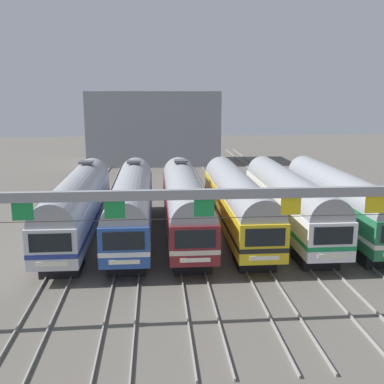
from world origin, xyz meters
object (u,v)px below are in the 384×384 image
at_px(commuter_train_blue, 132,202).
at_px(commuter_train_maroon, 185,201).
at_px(commuter_train_green, 339,198).
at_px(catenary_gantry, 248,213).
at_px(commuter_train_yellow, 237,200).
at_px(commuter_train_white, 288,199).
at_px(commuter_train_silver, 78,203).

height_order(commuter_train_blue, commuter_train_maroon, same).
height_order(commuter_train_green, catenary_gantry, catenary_gantry).
bearing_deg(commuter_train_blue, commuter_train_yellow, -0.03).
distance_m(commuter_train_blue, commuter_train_maroon, 3.92).
bearing_deg(catenary_gantry, commuter_train_white, 66.44).
bearing_deg(catenary_gantry, commuter_train_blue, 113.56).
relative_size(commuter_train_blue, catenary_gantry, 0.73).
height_order(commuter_train_maroon, catenary_gantry, catenary_gantry).
height_order(commuter_train_blue, commuter_train_white, commuter_train_blue).
height_order(commuter_train_white, catenary_gantry, catenary_gantry).
bearing_deg(commuter_train_yellow, commuter_train_maroon, 179.94).
bearing_deg(commuter_train_maroon, catenary_gantry, -81.73).
relative_size(commuter_train_maroon, commuter_train_green, 1.00).
xyz_separation_m(commuter_train_silver, commuter_train_blue, (3.92, 0.00, 0.00)).
height_order(commuter_train_maroon, commuter_train_green, commuter_train_maroon).
height_order(commuter_train_white, commuter_train_green, same).
bearing_deg(commuter_train_yellow, commuter_train_green, 0.00).
distance_m(commuter_train_silver, commuter_train_maroon, 7.85).
relative_size(commuter_train_white, catenary_gantry, 0.73).
bearing_deg(commuter_train_blue, commuter_train_green, -0.02).
distance_m(commuter_train_yellow, commuter_train_white, 3.92).
bearing_deg(commuter_train_silver, commuter_train_maroon, 0.00).
bearing_deg(commuter_train_maroon, commuter_train_green, -0.02).
distance_m(commuter_train_white, commuter_train_green, 3.92).
bearing_deg(catenary_gantry, commuter_train_yellow, 81.73).
height_order(commuter_train_blue, commuter_train_yellow, commuter_train_blue).
relative_size(commuter_train_blue, commuter_train_yellow, 1.00).
bearing_deg(commuter_train_green, catenary_gantry, -126.01).
bearing_deg(commuter_train_yellow, commuter_train_white, 0.00).
bearing_deg(commuter_train_maroon, commuter_train_silver, 180.00).
bearing_deg(commuter_train_blue, commuter_train_silver, 180.00).
bearing_deg(commuter_train_maroon, commuter_train_blue, 180.00).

